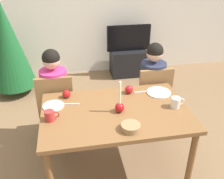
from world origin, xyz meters
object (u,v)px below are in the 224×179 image
chair_left (56,104)px  candle_centerpiece (120,106)px  person_right_child (152,90)px  mug_left (50,116)px  plate_left (53,106)px  plate_right (159,92)px  apple_near_candle (129,89)px  tv_stand (128,62)px  chair_right (152,95)px  dining_table (116,118)px  christmas_tree (8,45)px  person_left_child (56,98)px  bowl_walnuts (131,127)px  apple_by_left_plate (66,94)px  mug_right (176,102)px  tv (129,38)px

chair_left → candle_centerpiece: 0.93m
person_right_child → mug_left: (-1.18, -0.68, 0.23)m
plate_left → plate_right: (1.10, 0.07, 0.00)m
apple_near_candle → candle_centerpiece: bearing=-117.4°
tv_stand → chair_right: bearing=-93.6°
dining_table → christmas_tree: 2.36m
chair_right → christmas_tree: bearing=144.1°
candle_centerpiece → person_left_child: bearing=132.9°
christmas_tree → plate_left: size_ratio=7.66×
candle_centerpiece → dining_table: bearing=144.8°
dining_table → bowl_walnuts: bowl_walnuts is taller
tv_stand → apple_near_candle: 2.13m
chair_right → person_left_child: (-1.16, 0.03, 0.06)m
bowl_walnuts → person_left_child: bearing=124.5°
person_left_child → christmas_tree: bearing=118.3°
chair_right → candle_centerpiece: (-0.55, -0.63, 0.30)m
apple_by_left_plate → tv_stand: bearing=60.0°
dining_table → person_right_child: (0.58, 0.64, -0.10)m
plate_left → mug_left: bearing=-95.0°
chair_right → mug_left: 1.38m
plate_right → apple_near_candle: size_ratio=2.91×
candle_centerpiece → christmas_tree: bearing=123.8°
person_left_child → bowl_walnuts: 1.17m
dining_table → person_left_child: size_ratio=1.19×
tv_stand → apple_near_candle: (-0.49, -1.99, 0.55)m
chair_left → dining_table: bearing=-46.1°
tv_stand → bowl_walnuts: size_ratio=3.84×
candle_centerpiece → mug_left: candle_centerpiece is taller
tv_stand → bowl_walnuts: 2.73m
bowl_walnuts → mug_left: bearing=158.6°
dining_table → bowl_walnuts: 0.33m
person_right_child → candle_centerpiece: 0.89m
dining_table → plate_right: size_ratio=5.49×
chair_left → mug_right: chair_left is taller
chair_left → chair_right: bearing=0.0°
christmas_tree → candle_centerpiece: size_ratio=4.97×
apple_near_candle → plate_left: bearing=-171.2°
apple_by_left_plate → plate_left: bearing=-132.1°
plate_right → plate_left: bearing=-176.5°
chair_right → tv: size_ratio=1.14×
tv_stand → apple_by_left_plate: 2.34m
bowl_walnuts → plate_right: bearing=51.3°
bowl_walnuts → tv: bearing=76.6°
person_left_child → person_right_child: same height
christmas_tree → bowl_walnuts: christmas_tree is taller
christmas_tree → mug_left: christmas_tree is taller
christmas_tree → plate_left: christmas_tree is taller
person_left_child → apple_near_candle: (0.79, -0.33, 0.22)m
tv_stand → plate_left: 2.52m
bowl_walnuts → apple_by_left_plate: (-0.52, 0.64, 0.02)m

